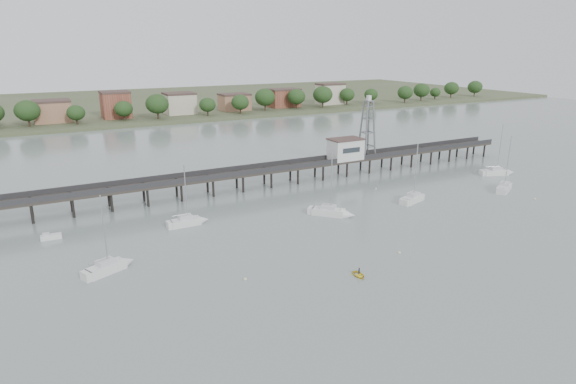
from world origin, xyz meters
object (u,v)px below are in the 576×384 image
at_px(white_tender, 51,237).
at_px(yellow_dinghy, 359,276).
at_px(sailboat_a, 113,266).
at_px(sailboat_c, 416,198).
at_px(sailboat_b, 191,221).
at_px(sailboat_d, 505,187).
at_px(lattice_tower, 367,129).
at_px(sailboat_f, 335,213).
at_px(pier, 254,172).
at_px(sailboat_e, 500,172).

height_order(white_tender, yellow_dinghy, yellow_dinghy).
xyz_separation_m(sailboat_a, sailboat_c, (61.50, 4.32, -0.00)).
bearing_deg(sailboat_b, sailboat_d, -11.05).
height_order(lattice_tower, yellow_dinghy, lattice_tower).
xyz_separation_m(lattice_tower, sailboat_c, (-5.37, -24.53, -10.46)).
bearing_deg(sailboat_c, sailboat_f, 162.14).
xyz_separation_m(sailboat_a, yellow_dinghy, (30.35, -18.34, -0.65)).
xyz_separation_m(sailboat_f, yellow_dinghy, (-10.97, -22.70, -0.64)).
bearing_deg(sailboat_f, sailboat_c, 45.99).
bearing_deg(sailboat_f, white_tender, -148.71).
xyz_separation_m(sailboat_b, yellow_dinghy, (14.80, -31.08, -0.65)).
distance_m(pier, sailboat_a, 45.75).
height_order(lattice_tower, white_tender, lattice_tower).
relative_size(pier, sailboat_e, 11.11).
height_order(sailboat_b, yellow_dinghy, sailboat_b).
bearing_deg(white_tender, sailboat_a, -63.96).
height_order(sailboat_b, white_tender, sailboat_b).
bearing_deg(lattice_tower, sailboat_b, -162.57).
relative_size(sailboat_c, sailboat_f, 0.95).
distance_m(sailboat_d, white_tender, 93.94).
relative_size(sailboat_f, yellow_dinghy, 5.22).
xyz_separation_m(lattice_tower, white_tender, (-74.27, -11.61, -10.71)).
xyz_separation_m(sailboat_e, sailboat_a, (-95.14, -10.48, 0.01)).
height_order(sailboat_b, sailboat_f, sailboat_f).
relative_size(sailboat_d, white_tender, 3.99).
bearing_deg(sailboat_c, sailboat_b, 151.87).
bearing_deg(sailboat_b, sailboat_c, -11.88).
height_order(sailboat_f, yellow_dinghy, sailboat_f).
xyz_separation_m(sailboat_e, sailboat_b, (-79.58, 2.25, 0.01)).
distance_m(sailboat_b, yellow_dinghy, 34.43).
height_order(sailboat_d, sailboat_f, sailboat_f).
relative_size(sailboat_b, sailboat_d, 0.89).
distance_m(sailboat_e, sailboat_f, 54.16).
bearing_deg(lattice_tower, sailboat_c, -102.35).
xyz_separation_m(lattice_tower, yellow_dinghy, (-36.52, -47.19, -11.10)).
distance_m(lattice_tower, white_tender, 75.93).
bearing_deg(sailboat_f, sailboat_b, -151.91).
height_order(lattice_tower, sailboat_d, lattice_tower).
relative_size(sailboat_b, white_tender, 3.56).
height_order(sailboat_c, sailboat_d, sailboat_d).
bearing_deg(white_tender, pier, 17.99).
bearing_deg(sailboat_d, pier, 122.09).
height_order(sailboat_a, yellow_dinghy, sailboat_a).
xyz_separation_m(pier, sailboat_f, (5.95, -24.49, -3.15)).
distance_m(sailboat_a, sailboat_c, 61.65).
bearing_deg(pier, sailboat_c, -43.19).
bearing_deg(yellow_dinghy, sailboat_e, 30.91).
distance_m(sailboat_d, sailboat_f, 43.93).
xyz_separation_m(sailboat_d, white_tender, (-92.53, 16.21, -0.25)).
bearing_deg(yellow_dinghy, lattice_tower, 59.19).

